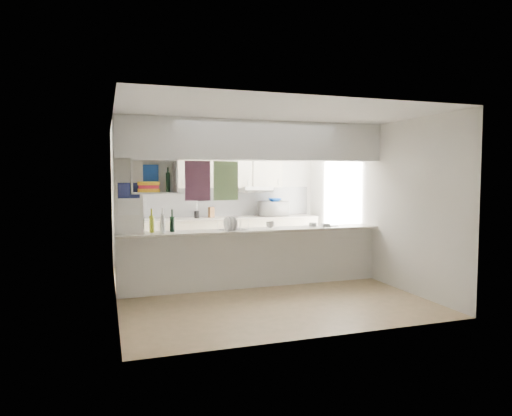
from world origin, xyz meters
name	(u,v)px	position (x,y,z in m)	size (l,w,h in m)	color
floor	(254,287)	(0.00, 0.00, 0.00)	(4.80, 4.80, 0.00)	#907A54
ceiling	(254,121)	(0.00, 0.00, 2.60)	(4.80, 4.80, 0.00)	white
wall_back	(218,198)	(0.00, 2.40, 1.30)	(4.20, 4.20, 0.00)	silver
wall_left	(114,208)	(-2.10, 0.00, 1.30)	(4.80, 4.80, 0.00)	silver
wall_right	(370,203)	(2.10, 0.00, 1.30)	(4.80, 4.80, 0.00)	silver
servery_partition	(244,182)	(-0.17, 0.00, 1.66)	(4.20, 0.50, 2.60)	silver
cubby_shelf	(152,179)	(-1.57, -0.06, 1.71)	(0.65, 0.35, 0.50)	white
kitchen_run	(229,222)	(0.16, 2.14, 0.83)	(3.60, 0.63, 2.24)	beige
microwave	(274,209)	(1.12, 2.12, 1.07)	(0.56, 0.38, 0.31)	white
bowl	(275,200)	(1.14, 2.09, 1.26)	(0.27, 0.27, 0.07)	#0D3A94
dish_rack	(233,225)	(-0.36, -0.04, 1.01)	(0.48, 0.41, 0.22)	silver
cup	(270,225)	(0.25, -0.05, 0.99)	(0.13, 0.13, 0.10)	white
wine_bottles	(157,224)	(-1.50, 0.02, 1.05)	(0.52, 0.15, 0.37)	black
plastic_tubs	(318,225)	(1.13, 0.01, 0.95)	(0.48, 0.21, 0.06)	silver
utensil_jar	(197,214)	(-0.49, 2.15, 0.99)	(0.10, 0.10, 0.15)	black
knife_block	(211,212)	(-0.19, 2.18, 1.03)	(0.11, 0.09, 0.21)	brown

